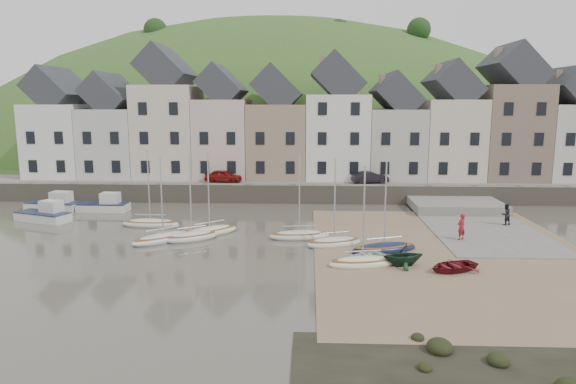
{
  "coord_description": "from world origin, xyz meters",
  "views": [
    {
      "loc": [
        1.64,
        -32.86,
        9.85
      ],
      "look_at": [
        0.0,
        6.0,
        3.0
      ],
      "focal_mm": 32.24,
      "sensor_mm": 36.0,
      "label": 1
    }
  ],
  "objects_px": {
    "person_dark": "(506,214)",
    "car_right": "(370,177)",
    "rowboat_red": "(453,266)",
    "car_left": "(223,176)",
    "rowboat_white": "(363,258)",
    "sailboat_0": "(150,223)",
    "rowboat_green": "(403,255)",
    "person_red": "(461,227)"
  },
  "relations": [
    {
      "from": "rowboat_red",
      "to": "car_right",
      "type": "bearing_deg",
      "value": 160.36
    },
    {
      "from": "rowboat_green",
      "to": "rowboat_red",
      "type": "distance_m",
      "value": 2.89
    },
    {
      "from": "rowboat_green",
      "to": "person_dark",
      "type": "height_order",
      "value": "person_dark"
    },
    {
      "from": "car_left",
      "to": "sailboat_0",
      "type": "bearing_deg",
      "value": 170.97
    },
    {
      "from": "rowboat_red",
      "to": "sailboat_0",
      "type": "bearing_deg",
      "value": -141.25
    },
    {
      "from": "car_left",
      "to": "car_right",
      "type": "relative_size",
      "value": 1.03
    },
    {
      "from": "person_dark",
      "to": "car_right",
      "type": "relative_size",
      "value": 0.46
    },
    {
      "from": "rowboat_green",
      "to": "person_red",
      "type": "xyz_separation_m",
      "value": [
        5.13,
        5.95,
        0.35
      ]
    },
    {
      "from": "person_dark",
      "to": "car_right",
      "type": "xyz_separation_m",
      "value": [
        -9.46,
        11.53,
        1.24
      ]
    },
    {
      "from": "sailboat_0",
      "to": "person_dark",
      "type": "relative_size",
      "value": 3.73
    },
    {
      "from": "rowboat_white",
      "to": "car_right",
      "type": "bearing_deg",
      "value": 137.24
    },
    {
      "from": "car_right",
      "to": "rowboat_red",
      "type": "bearing_deg",
      "value": 175.16
    },
    {
      "from": "sailboat_0",
      "to": "rowboat_white",
      "type": "xyz_separation_m",
      "value": [
        16.0,
        -9.02,
        0.12
      ]
    },
    {
      "from": "rowboat_red",
      "to": "person_dark",
      "type": "height_order",
      "value": "person_dark"
    },
    {
      "from": "sailboat_0",
      "to": "car_right",
      "type": "distance_m",
      "value": 22.82
    },
    {
      "from": "rowboat_red",
      "to": "car_left",
      "type": "height_order",
      "value": "car_left"
    },
    {
      "from": "sailboat_0",
      "to": "person_dark",
      "type": "distance_m",
      "value": 28.33
    },
    {
      "from": "person_red",
      "to": "person_dark",
      "type": "distance_m",
      "value": 6.73
    },
    {
      "from": "sailboat_0",
      "to": "rowboat_white",
      "type": "relative_size",
      "value": 2.01
    },
    {
      "from": "rowboat_white",
      "to": "car_left",
      "type": "height_order",
      "value": "car_left"
    },
    {
      "from": "rowboat_white",
      "to": "person_dark",
      "type": "xyz_separation_m",
      "value": [
        12.3,
        10.22,
        0.58
      ]
    },
    {
      "from": "person_dark",
      "to": "sailboat_0",
      "type": "bearing_deg",
      "value": -21.01
    },
    {
      "from": "rowboat_red",
      "to": "car_left",
      "type": "bearing_deg",
      "value": -168.29
    },
    {
      "from": "rowboat_white",
      "to": "car_right",
      "type": "xyz_separation_m",
      "value": [
        2.84,
        21.75,
        1.82
      ]
    },
    {
      "from": "rowboat_red",
      "to": "rowboat_white",
      "type": "bearing_deg",
      "value": -129.55
    },
    {
      "from": "rowboat_white",
      "to": "car_right",
      "type": "distance_m",
      "value": 22.01
    },
    {
      "from": "rowboat_red",
      "to": "person_red",
      "type": "bearing_deg",
      "value": 135.47
    },
    {
      "from": "rowboat_white",
      "to": "person_dark",
      "type": "bearing_deg",
      "value": 94.4
    },
    {
      "from": "rowboat_white",
      "to": "person_red",
      "type": "bearing_deg",
      "value": 91.23
    },
    {
      "from": "rowboat_green",
      "to": "rowboat_white",
      "type": "bearing_deg",
      "value": -113.28
    },
    {
      "from": "person_dark",
      "to": "car_left",
      "type": "relative_size",
      "value": 0.44
    },
    {
      "from": "person_red",
      "to": "car_right",
      "type": "distance_m",
      "value": 16.89
    },
    {
      "from": "sailboat_0",
      "to": "person_red",
      "type": "height_order",
      "value": "sailboat_0"
    },
    {
      "from": "rowboat_white",
      "to": "car_left",
      "type": "bearing_deg",
      "value": 174.0
    },
    {
      "from": "rowboat_green",
      "to": "car_left",
      "type": "xyz_separation_m",
      "value": [
        -14.55,
        22.16,
        1.53
      ]
    },
    {
      "from": "rowboat_green",
      "to": "person_dark",
      "type": "relative_size",
      "value": 1.48
    },
    {
      "from": "rowboat_red",
      "to": "car_right",
      "type": "xyz_separation_m",
      "value": [
        -2.23,
        23.05,
        1.84
      ]
    },
    {
      "from": "rowboat_white",
      "to": "rowboat_red",
      "type": "bearing_deg",
      "value": 40.27
    },
    {
      "from": "rowboat_white",
      "to": "person_red",
      "type": "xyz_separation_m",
      "value": [
        7.47,
        5.54,
        0.68
      ]
    },
    {
      "from": "rowboat_red",
      "to": "car_left",
      "type": "xyz_separation_m",
      "value": [
        -17.28,
        23.05,
        1.87
      ]
    },
    {
      "from": "rowboat_white",
      "to": "sailboat_0",
      "type": "bearing_deg",
      "value": -154.74
    },
    {
      "from": "person_dark",
      "to": "rowboat_green",
      "type": "bearing_deg",
      "value": 23.41
    }
  ]
}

